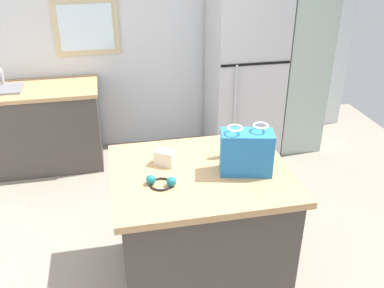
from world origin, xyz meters
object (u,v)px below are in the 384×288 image
object	(u,v)px
tall_cabinet	(300,52)
ear_defenders	(161,182)
bottle	(224,146)
shopping_bag	(246,152)
small_box	(165,158)
kitchen_island	(200,225)
refrigerator	(244,74)

from	to	relation	value
tall_cabinet	ear_defenders	size ratio (longest dim) A/B	11.32
tall_cabinet	bottle	world-z (taller)	tall_cabinet
shopping_bag	small_box	bearing A→B (deg)	158.07
bottle	ear_defenders	bearing A→B (deg)	-150.58
shopping_bag	bottle	world-z (taller)	shopping_bag
kitchen_island	tall_cabinet	size ratio (longest dim) A/B	0.54
small_box	bottle	bearing A→B (deg)	2.79
shopping_bag	ear_defenders	xyz separation A→B (m)	(-0.57, -0.05, -0.13)
kitchen_island	small_box	distance (m)	0.57
refrigerator	shopping_bag	bearing A→B (deg)	-107.77
shopping_bag	small_box	distance (m)	0.56
kitchen_island	bottle	distance (m)	0.60
refrigerator	bottle	xyz separation A→B (m)	(-0.73, -1.79, 0.10)
shopping_bag	ear_defenders	size ratio (longest dim) A/B	1.86
small_box	ear_defenders	size ratio (longest dim) A/B	0.70
shopping_bag	bottle	size ratio (longest dim) A/B	1.79
shopping_bag	bottle	xyz separation A→B (m)	(-0.09, 0.23, -0.06)
shopping_bag	bottle	distance (m)	0.25
tall_cabinet	small_box	world-z (taller)	tall_cabinet
kitchen_island	small_box	xyz separation A→B (m)	(-0.22, 0.13, 0.51)
tall_cabinet	shopping_bag	world-z (taller)	tall_cabinet
refrigerator	small_box	size ratio (longest dim) A/B	13.21
small_box	ear_defenders	xyz separation A→B (m)	(-0.06, -0.25, -0.03)
small_box	bottle	xyz separation A→B (m)	(0.42, 0.02, 0.04)
kitchen_island	bottle	bearing A→B (deg)	37.74
bottle	tall_cabinet	bearing A→B (deg)	52.50
ear_defenders	kitchen_island	bearing A→B (deg)	22.65
shopping_bag	ear_defenders	distance (m)	0.59
bottle	ear_defenders	world-z (taller)	bottle
kitchen_island	shopping_bag	distance (m)	0.67
shopping_bag	small_box	size ratio (longest dim) A/B	2.68
kitchen_island	refrigerator	world-z (taller)	refrigerator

